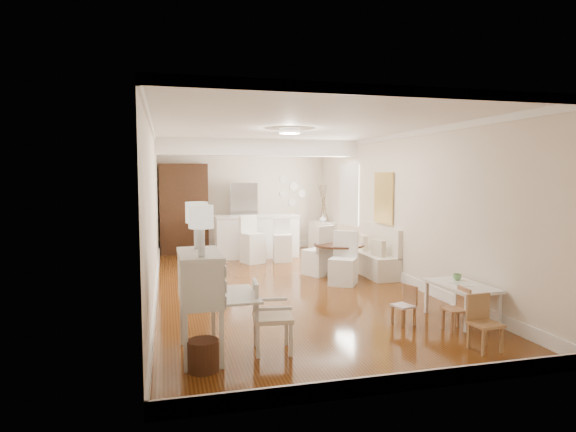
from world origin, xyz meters
name	(u,v)px	position (x,y,z in m)	size (l,w,h in m)	color
room	(281,177)	(0.04, 0.32, 1.98)	(9.00, 9.04, 2.82)	brown
secretary_bureau	(200,304)	(-1.70, -3.12, 0.59)	(0.92, 0.94, 1.17)	silver
gustavian_armchair	(273,316)	(-0.89, -3.18, 0.41)	(0.47, 0.47, 0.82)	silver
wicker_basket	(203,355)	(-1.70, -3.54, 0.16)	(0.32, 0.32, 0.32)	#472716
kids_table	(461,302)	(1.90, -2.67, 0.25)	(0.61, 1.01, 0.51)	white
kids_chair_a	(456,309)	(1.57, -3.04, 0.28)	(0.27, 0.27, 0.57)	#AA754D
kids_chair_b	(404,305)	(1.03, -2.66, 0.27)	(0.26, 0.26, 0.54)	#9E6E47
kids_chair_c	(485,323)	(1.47, -3.77, 0.32)	(0.31, 0.31, 0.65)	#A17549
banquette	(372,250)	(1.99, 0.50, 0.49)	(0.52, 1.60, 0.98)	silver
dining_table	(339,261)	(1.22, 0.37, 0.33)	(0.98, 0.98, 0.67)	#462516
slip_chair_near	(343,258)	(1.09, -0.22, 0.49)	(0.46, 0.48, 0.97)	white
slip_chair_far	(318,250)	(0.91, 0.74, 0.50)	(0.48, 0.50, 1.01)	white
breakfast_counter	(257,236)	(0.10, 3.10, 0.52)	(2.05, 0.65, 1.03)	white
bar_stool_left	(253,239)	(-0.14, 2.35, 0.55)	(0.44, 0.44, 1.09)	white
bar_stool_right	(282,240)	(0.56, 2.36, 0.51)	(0.41, 0.41, 1.01)	white
pantry_cabinet	(184,209)	(-1.60, 4.18, 1.15)	(1.20, 0.60, 2.30)	#381E11
fridge	(257,217)	(0.30, 4.15, 0.90)	(0.75, 0.65, 1.80)	silver
sideboard	(323,236)	(2.00, 3.65, 0.38)	(0.36, 0.80, 0.77)	white
pencil_cup	(457,277)	(1.99, -2.42, 0.55)	(0.12, 0.12, 0.09)	#62A15E
branch_vase	(323,218)	(1.98, 3.63, 0.87)	(0.20, 0.20, 0.20)	silver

